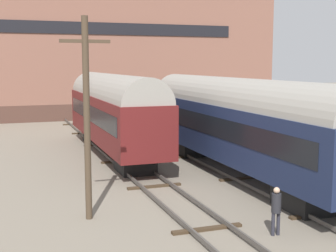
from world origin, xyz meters
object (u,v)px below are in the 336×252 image
object	(u,v)px
train_car_navy	(236,120)
person_worker	(276,207)
train_car_maroon	(113,109)
utility_pole	(87,116)

from	to	relation	value
train_car_navy	person_worker	xyz separation A→B (m)	(-2.70, -8.08, -1.88)
person_worker	train_car_maroon	bearing A→B (deg)	97.15
train_car_navy	utility_pole	distance (m)	9.41
train_car_maroon	utility_pole	xyz separation A→B (m)	(-3.65, -11.91, 0.97)
train_car_navy	utility_pole	xyz separation A→B (m)	(-8.32, -4.29, 0.99)
person_worker	utility_pole	bearing A→B (deg)	146.00
person_worker	utility_pole	distance (m)	7.36
train_car_navy	person_worker	distance (m)	8.72
train_car_maroon	person_worker	distance (m)	15.94
person_worker	utility_pole	world-z (taller)	utility_pole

